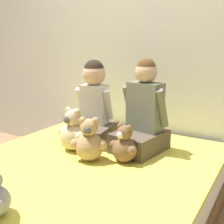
% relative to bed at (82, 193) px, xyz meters
% --- Properties ---
extents(ground_plane, '(14.00, 14.00, 0.00)m').
position_rel_bed_xyz_m(ground_plane, '(0.00, 0.00, -0.19)').
color(ground_plane, '#93704C').
extents(wall_behind_bed, '(8.00, 0.06, 2.50)m').
position_rel_bed_xyz_m(wall_behind_bed, '(0.00, 1.03, 1.06)').
color(wall_behind_bed, silver).
rests_on(wall_behind_bed, ground_plane).
extents(bed, '(1.59, 1.91, 0.39)m').
position_rel_bed_xyz_m(bed, '(0.00, 0.00, 0.00)').
color(bed, brown).
rests_on(bed, ground_plane).
extents(child_on_left, '(0.39, 0.44, 0.66)m').
position_rel_bed_xyz_m(child_on_left, '(-0.23, 0.48, 0.46)').
color(child_on_left, brown).
rests_on(child_on_left, bed).
extents(child_on_right, '(0.37, 0.43, 0.68)m').
position_rel_bed_xyz_m(child_on_right, '(0.21, 0.48, 0.46)').
color(child_on_right, brown).
rests_on(child_on_right, bed).
extents(teddy_bear_held_by_left_child, '(0.27, 0.20, 0.32)m').
position_rel_bed_xyz_m(teddy_bear_held_by_left_child, '(-0.22, 0.21, 0.33)').
color(teddy_bear_held_by_left_child, '#D1B78E').
rests_on(teddy_bear_held_by_left_child, bed).
extents(teddy_bear_held_by_right_child, '(0.22, 0.17, 0.26)m').
position_rel_bed_xyz_m(teddy_bear_held_by_right_child, '(0.21, 0.21, 0.31)').
color(teddy_bear_held_by_right_child, brown).
rests_on(teddy_bear_held_by_right_child, bed).
extents(teddy_bear_between_children, '(0.24, 0.19, 0.30)m').
position_rel_bed_xyz_m(teddy_bear_between_children, '(-0.01, 0.11, 0.32)').
color(teddy_bear_between_children, tan).
rests_on(teddy_bear_between_children, bed).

